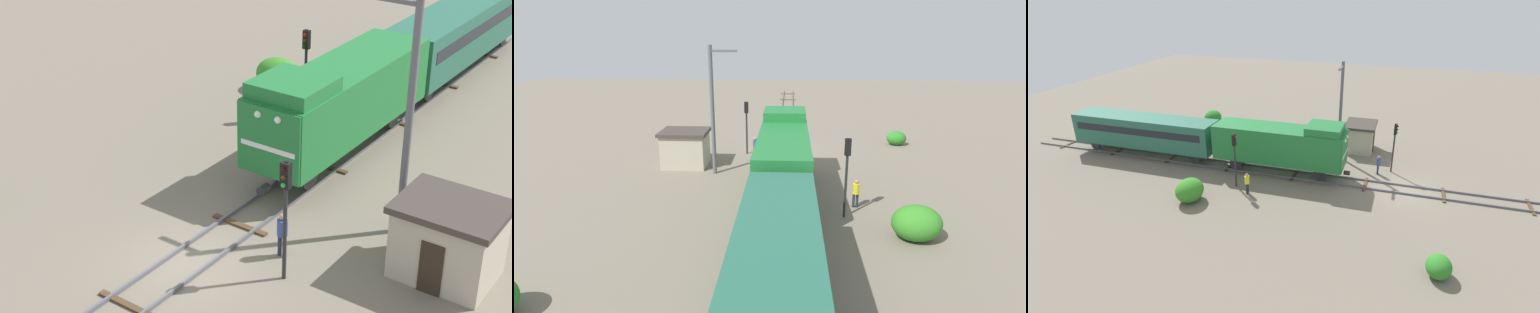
{
  "view_description": "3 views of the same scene",
  "coord_description": "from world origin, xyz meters",
  "views": [
    {
      "loc": [
        15.05,
        -17.09,
        15.44
      ],
      "look_at": [
        -1.3,
        5.87,
        1.37
      ],
      "focal_mm": 55.0,
      "sensor_mm": 36.0,
      "label": 1
    },
    {
      "loc": [
        -0.34,
        33.1,
        9.71
      ],
      "look_at": [
        1.03,
        5.94,
        1.25
      ],
      "focal_mm": 28.0,
      "sensor_mm": 36.0,
      "label": 2
    },
    {
      "loc": [
        -29.57,
        0.56,
        14.93
      ],
      "look_at": [
        -1.41,
        9.49,
        2.25
      ],
      "focal_mm": 28.0,
      "sensor_mm": 36.0,
      "label": 3
    }
  ],
  "objects": [
    {
      "name": "bush_mid",
      "position": [
        -9.96,
        -2.21,
        0.63
      ],
      "size": [
        1.73,
        1.42,
        1.26
      ],
      "primitive_type": "ellipsoid",
      "color": "#2C7D26",
      "rests_on": "ground"
    },
    {
      "name": "worker_near_track",
      "position": [
        2.4,
        2.26,
        1.0
      ],
      "size": [
        0.38,
        0.38,
        1.7
      ],
      "rotation": [
        0.0,
        0.0,
        0.24
      ],
      "color": "#262B38",
      "rests_on": "ground"
    },
    {
      "name": "ground_plane",
      "position": [
        0.0,
        0.0,
        0.0
      ],
      "size": [
        107.76,
        107.76,
        0.0
      ],
      "primitive_type": "plane",
      "color": "#756B5B"
    },
    {
      "name": "catenary_mast",
      "position": [
        4.94,
        6.16,
        4.73
      ],
      "size": [
        1.94,
        0.28,
        8.96
      ],
      "color": "#595960",
      "rests_on": "ground"
    },
    {
      "name": "bush_far",
      "position": [
        10.22,
        21.83,
        0.83
      ],
      "size": [
        2.28,
        1.87,
        1.66
      ],
      "primitive_type": "ellipsoid",
      "color": "#257526",
      "rests_on": "ground"
    },
    {
      "name": "traffic_signal_mid",
      "position": [
        -3.4,
        12.89,
        3.08
      ],
      "size": [
        0.32,
        0.34,
        4.45
      ],
      "color": "#262628",
      "rests_on": "ground"
    },
    {
      "name": "relay_hut",
      "position": [
        7.5,
        4.51,
        1.39
      ],
      "size": [
        3.5,
        2.9,
        2.74
      ],
      "color": "#B2A893",
      "rests_on": "ground"
    },
    {
      "name": "passenger_car_leading",
      "position": [
        0.0,
        23.5,
        2.52
      ],
      "size": [
        2.84,
        14.0,
        3.66
      ],
      "color": "#26604C",
      "rests_on": "railway_track"
    },
    {
      "name": "bush_near",
      "position": [
        -6.57,
        15.25,
        0.88
      ],
      "size": [
        2.43,
        1.98,
        1.76
      ],
      "primitive_type": "ellipsoid",
      "color": "#358626",
      "rests_on": "ground"
    },
    {
      "name": "locomotive",
      "position": [
        0.0,
        10.16,
        2.77
      ],
      "size": [
        2.9,
        11.6,
        4.6
      ],
      "color": "#1E7233",
      "rests_on": "railway_track"
    },
    {
      "name": "worker_by_signal",
      "position": [
        -4.2,
        11.6,
        1.0
      ],
      "size": [
        0.38,
        0.38,
        1.7
      ],
      "rotation": [
        0.0,
        0.0,
        2.19
      ],
      "color": "#262B38",
      "rests_on": "ground"
    },
    {
      "name": "railway_track",
      "position": [
        0.0,
        -0.0,
        0.07
      ],
      "size": [
        2.4,
        71.84,
        0.16
      ],
      "color": "#595960",
      "rests_on": "ground"
    },
    {
      "name": "traffic_signal_near",
      "position": [
        3.2,
        1.17,
        3.03
      ],
      "size": [
        0.32,
        0.34,
        4.36
      ],
      "color": "#262628",
      "rests_on": "ground"
    }
  ]
}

